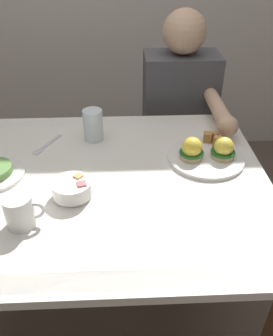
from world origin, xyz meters
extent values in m
plane|color=brown|center=(0.00, 0.00, 0.00)|extent=(6.00, 6.00, 0.00)
cube|color=white|center=(0.00, 0.00, 0.73)|extent=(1.20, 0.90, 0.03)
cube|color=#4C6BB7|center=(0.00, -0.40, 0.74)|extent=(1.20, 0.06, 0.00)
cube|color=#4C6BB7|center=(0.00, 0.40, 0.74)|extent=(1.20, 0.06, 0.00)
cube|color=brown|center=(0.55, 0.40, 0.36)|extent=(0.06, 0.06, 0.71)
cylinder|color=white|center=(0.42, 0.10, 0.75)|extent=(0.27, 0.27, 0.01)
cylinder|color=tan|center=(0.36, 0.09, 0.76)|extent=(0.08, 0.08, 0.02)
cylinder|color=#286B2D|center=(0.36, 0.09, 0.78)|extent=(0.08, 0.08, 0.01)
sphere|color=yellow|center=(0.36, 0.09, 0.80)|extent=(0.07, 0.07, 0.07)
cylinder|color=tan|center=(0.47, 0.09, 0.76)|extent=(0.08, 0.08, 0.02)
cylinder|color=#236028|center=(0.47, 0.09, 0.78)|extent=(0.08, 0.08, 0.01)
sphere|color=yellow|center=(0.47, 0.09, 0.80)|extent=(0.07, 0.07, 0.07)
cube|color=tan|center=(0.49, 0.14, 0.77)|extent=(0.04, 0.04, 0.03)
cube|color=#B77A42|center=(0.44, 0.20, 0.77)|extent=(0.04, 0.04, 0.04)
cube|color=#AD7038|center=(0.47, 0.20, 0.77)|extent=(0.03, 0.03, 0.04)
cube|color=tan|center=(0.47, 0.16, 0.77)|extent=(0.03, 0.03, 0.04)
cylinder|color=white|center=(-0.03, -0.09, 0.74)|extent=(0.10, 0.10, 0.01)
cylinder|color=white|center=(-0.03, -0.09, 0.77)|extent=(0.12, 0.12, 0.04)
cube|color=#EA6B70|center=(0.00, -0.10, 0.79)|extent=(0.03, 0.03, 0.03)
cube|color=#F4A85B|center=(-0.01, -0.06, 0.79)|extent=(0.03, 0.03, 0.02)
cube|color=#F4DB66|center=(-0.01, -0.07, 0.78)|extent=(0.04, 0.04, 0.03)
cube|color=#EA6B70|center=(-0.03, -0.08, 0.77)|extent=(0.03, 0.03, 0.03)
cylinder|color=white|center=(-0.16, -0.20, 0.79)|extent=(0.08, 0.08, 0.09)
cylinder|color=black|center=(-0.16, -0.20, 0.83)|extent=(0.07, 0.07, 0.01)
torus|color=white|center=(-0.12, -0.20, 0.79)|extent=(0.06, 0.02, 0.06)
cube|color=silver|center=(-0.15, 0.24, 0.74)|extent=(0.07, 0.11, 0.00)
cube|color=silver|center=(-0.19, 0.17, 0.74)|extent=(0.04, 0.04, 0.00)
cylinder|color=silver|center=(0.01, 0.26, 0.80)|extent=(0.07, 0.07, 0.12)
cylinder|color=silver|center=(0.01, 0.26, 0.79)|extent=(0.07, 0.07, 0.10)
cylinder|color=#33333D|center=(0.31, 0.53, 0.23)|extent=(0.11, 0.11, 0.45)
cylinder|color=#33333D|center=(0.49, 0.53, 0.23)|extent=(0.11, 0.11, 0.45)
cube|color=#4C4C51|center=(0.40, 0.63, 0.70)|extent=(0.34, 0.20, 0.50)
sphere|color=#DBAD89|center=(0.40, 0.63, 1.04)|extent=(0.19, 0.19, 0.19)
cylinder|color=#DBAD89|center=(0.52, 0.38, 0.80)|extent=(0.06, 0.30, 0.06)
sphere|color=#DBAD89|center=(0.52, 0.23, 0.80)|extent=(0.08, 0.08, 0.08)
camera|label=1|loc=(0.12, -0.93, 1.43)|focal=37.69mm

